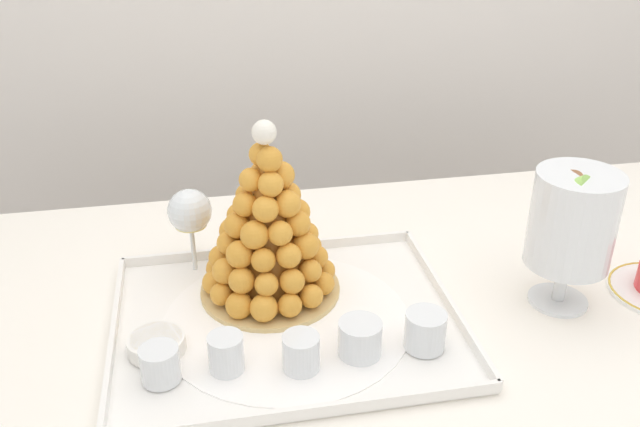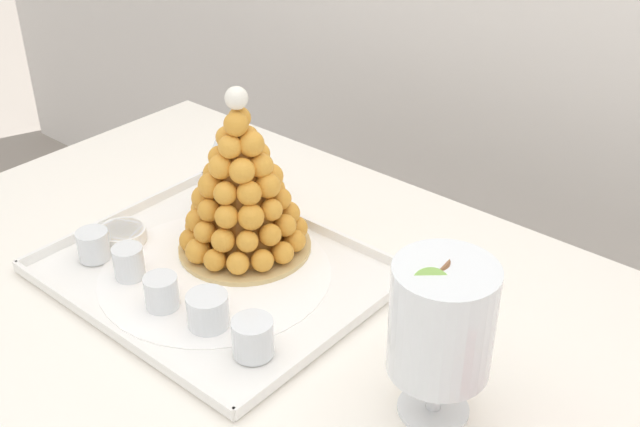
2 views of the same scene
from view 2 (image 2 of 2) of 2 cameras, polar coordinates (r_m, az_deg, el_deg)
The scene contains 11 objects.
buffet_table at distance 1.25m, azimuth -1.52°, elevation -11.38°, with size 1.64×0.99×0.73m.
serving_tray at distance 1.32m, azimuth -7.63°, elevation -4.38°, with size 0.53×0.43×0.02m.
croquembouche at distance 1.31m, azimuth -5.74°, elevation 1.70°, with size 0.23×0.23×0.30m.
dessert_cup_left at distance 1.38m, azimuth -16.20°, elevation -2.29°, with size 0.05×0.05×0.05m.
dessert_cup_mid_left at distance 1.32m, azimuth -13.77°, elevation -3.56°, with size 0.05×0.05×0.06m.
dessert_cup_centre at distance 1.24m, azimuth -11.48°, elevation -5.71°, with size 0.05×0.05×0.05m.
dessert_cup_mid_right at distance 1.19m, azimuth -8.19°, elevation -7.08°, with size 0.06×0.06×0.05m.
dessert_cup_right at distance 1.13m, azimuth -4.92°, elevation -9.08°, with size 0.06×0.06×0.06m.
creme_brulee_ramekin at distance 1.42m, azimuth -14.24°, elevation -1.47°, with size 0.08×0.08×0.02m.
macaron_goblet at distance 0.98m, azimuth 8.88°, elevation -7.76°, with size 0.13×0.13×0.25m.
wine_glass at distance 1.45m, azimuth -6.41°, elevation 4.32°, with size 0.07×0.07×0.16m.
Camera 2 is at (0.62, -0.68, 1.48)m, focal length 43.83 mm.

